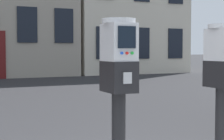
# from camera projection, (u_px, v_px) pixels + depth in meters

# --- Properties ---
(parking_meter_twin_adjacent) EXTENTS (0.22, 0.25, 1.32)m
(parking_meter_twin_adjacent) POSITION_uv_depth(u_px,v_px,m) (119.00, 83.00, 2.39)
(parking_meter_twin_adjacent) COLOR black
(parking_meter_twin_adjacent) RESTS_ON sidewalk_slab
(parking_meter_end_of_row) EXTENTS (0.22, 0.25, 1.31)m
(parking_meter_end_of_row) POSITION_uv_depth(u_px,v_px,m) (222.00, 79.00, 2.75)
(parking_meter_end_of_row) COLOR black
(parking_meter_end_of_row) RESTS_ON sidewalk_slab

